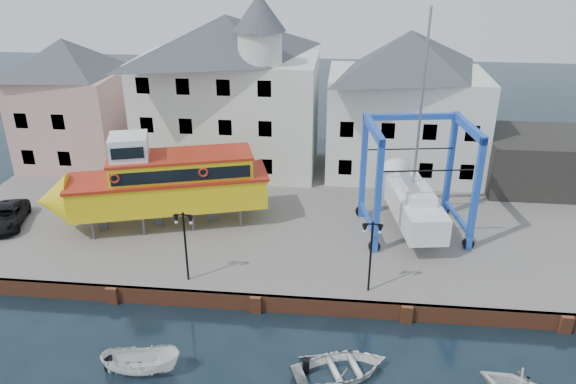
# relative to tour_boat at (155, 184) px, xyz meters

# --- Properties ---
(ground) EXTENTS (140.00, 140.00, 0.00)m
(ground) POSITION_rel_tour_boat_xyz_m (7.67, -7.44, -3.99)
(ground) COLOR black
(ground) RESTS_ON ground
(hardstanding) EXTENTS (44.00, 22.00, 1.00)m
(hardstanding) POSITION_rel_tour_boat_xyz_m (7.67, 3.56, -3.49)
(hardstanding) COLOR #635954
(hardstanding) RESTS_ON ground
(quay_wall) EXTENTS (44.00, 0.47, 1.00)m
(quay_wall) POSITION_rel_tour_boat_xyz_m (7.67, -7.33, -3.49)
(quay_wall) COLOR brown
(quay_wall) RESTS_ON ground
(building_pink) EXTENTS (8.00, 7.00, 10.30)m
(building_pink) POSITION_rel_tour_boat_xyz_m (-10.33, 10.56, 2.16)
(building_pink) COLOR #CE998D
(building_pink) RESTS_ON hardstanding
(building_white_main) EXTENTS (14.00, 8.30, 14.00)m
(building_white_main) POSITION_rel_tour_boat_xyz_m (2.80, 10.95, 3.36)
(building_white_main) COLOR silver
(building_white_main) RESTS_ON hardstanding
(building_white_right) EXTENTS (12.00, 8.00, 11.20)m
(building_white_right) POSITION_rel_tour_boat_xyz_m (16.67, 11.56, 2.61)
(building_white_right) COLOR silver
(building_white_right) RESTS_ON hardstanding
(shed_dark) EXTENTS (8.00, 7.00, 4.00)m
(shed_dark) POSITION_rel_tour_boat_xyz_m (26.67, 9.56, -0.99)
(shed_dark) COLOR black
(shed_dark) RESTS_ON hardstanding
(lamp_post_left) EXTENTS (1.12, 0.32, 4.20)m
(lamp_post_left) POSITION_rel_tour_boat_xyz_m (3.67, -6.24, 0.19)
(lamp_post_left) COLOR black
(lamp_post_left) RESTS_ON hardstanding
(lamp_post_right) EXTENTS (1.12, 0.32, 4.20)m
(lamp_post_right) POSITION_rel_tour_boat_xyz_m (13.67, -6.24, 0.19)
(lamp_post_right) COLOR black
(lamp_post_right) RESTS_ON hardstanding
(tour_boat) EXTENTS (14.92, 7.46, 6.33)m
(tour_boat) POSITION_rel_tour_boat_xyz_m (0.00, 0.00, 0.00)
(tour_boat) COLOR #59595E
(tour_boat) RESTS_ON hardstanding
(travel_lift) EXTENTS (7.26, 9.53, 14.00)m
(travel_lift) POSITION_rel_tour_boat_xyz_m (16.47, 1.63, -0.65)
(travel_lift) COLOR #163BAE
(travel_lift) RESTS_ON hardstanding
(van) EXTENTS (3.32, 5.05, 1.29)m
(van) POSITION_rel_tour_boat_xyz_m (-10.03, -1.13, -2.34)
(van) COLOR black
(van) RESTS_ON hardstanding
(motorboat_a) EXTENTS (3.82, 1.79, 1.43)m
(motorboat_a) POSITION_rel_tour_boat_xyz_m (3.14, -12.62, -3.99)
(motorboat_a) COLOR white
(motorboat_a) RESTS_ON ground
(motorboat_b) EXTENTS (5.43, 4.72, 0.94)m
(motorboat_b) POSITION_rel_tour_boat_xyz_m (12.32, -11.78, -3.99)
(motorboat_b) COLOR white
(motorboat_b) RESTS_ON ground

